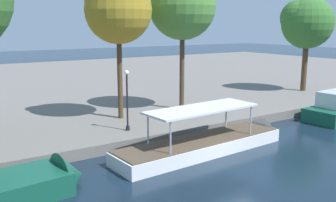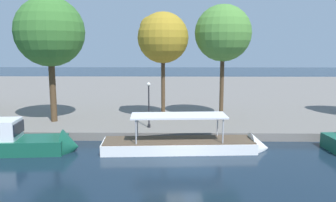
{
  "view_description": "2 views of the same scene",
  "coord_description": "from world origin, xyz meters",
  "px_view_note": "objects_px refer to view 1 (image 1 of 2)",
  "views": [
    {
      "loc": [
        -14.33,
        -14.07,
        7.7
      ],
      "look_at": [
        -0.18,
        7.5,
        2.55
      ],
      "focal_mm": 40.48,
      "sensor_mm": 36.0,
      "label": 1
    },
    {
      "loc": [
        -0.77,
        -22.19,
        7.99
      ],
      "look_at": [
        -1.27,
        8.17,
        3.15
      ],
      "focal_mm": 36.81,
      "sensor_mm": 36.0,
      "label": 2
    }
  ],
  "objects_px": {
    "lamp_post": "(127,99)",
    "tree_1": "(185,7)",
    "tour_boat_1": "(212,145)",
    "tree_3": "(115,9)",
    "tree_2": "(306,23)"
  },
  "relations": [
    {
      "from": "tree_2",
      "to": "tree_3",
      "type": "bearing_deg",
      "value": -179.4
    },
    {
      "from": "lamp_post",
      "to": "tree_1",
      "type": "height_order",
      "value": "tree_1"
    },
    {
      "from": "lamp_post",
      "to": "tree_3",
      "type": "bearing_deg",
      "value": 74.03
    },
    {
      "from": "tree_2",
      "to": "tree_3",
      "type": "xyz_separation_m",
      "value": [
        -22.27,
        -0.23,
        0.87
      ]
    },
    {
      "from": "lamp_post",
      "to": "tree_1",
      "type": "xyz_separation_m",
      "value": [
        7.22,
        3.55,
        6.32
      ]
    },
    {
      "from": "tour_boat_1",
      "to": "tree_2",
      "type": "distance_m",
      "value": 22.89
    },
    {
      "from": "tree_1",
      "to": "tree_3",
      "type": "xyz_separation_m",
      "value": [
        -6.16,
        0.14,
        -0.36
      ]
    },
    {
      "from": "tour_boat_1",
      "to": "tree_3",
      "type": "distance_m",
      "value": 12.25
    },
    {
      "from": "tour_boat_1",
      "to": "tree_3",
      "type": "relative_size",
      "value": 1.23
    },
    {
      "from": "lamp_post",
      "to": "tree_1",
      "type": "relative_size",
      "value": 0.36
    },
    {
      "from": "tree_1",
      "to": "tree_2",
      "type": "height_order",
      "value": "tree_1"
    },
    {
      "from": "tree_3",
      "to": "tree_1",
      "type": "bearing_deg",
      "value": -1.27
    },
    {
      "from": "tree_1",
      "to": "lamp_post",
      "type": "bearing_deg",
      "value": -153.82
    },
    {
      "from": "tree_2",
      "to": "tree_3",
      "type": "relative_size",
      "value": 0.94
    },
    {
      "from": "tree_1",
      "to": "tree_3",
      "type": "bearing_deg",
      "value": 178.73
    }
  ]
}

